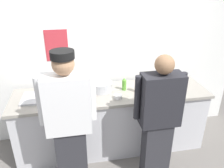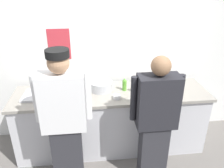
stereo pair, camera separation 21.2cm
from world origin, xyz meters
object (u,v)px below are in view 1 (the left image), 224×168
object	(u,v)px
squeeze_bottle_primary	(124,84)
plate_stack_front	(77,91)
ramekin_red_sauce	(118,97)
sheet_tray	(41,98)
mixing_bowl_steel	(101,86)
chef_center	(159,118)
plate_stack_rear	(153,92)
chefs_knife	(77,97)
ramekin_green_sauce	(172,84)
squeeze_bottle_secondary	(138,86)
ramekin_yellow_sauce	(154,84)
chef_near_left	(69,122)

from	to	relation	value
squeeze_bottle_primary	plate_stack_front	bearing A→B (deg)	179.04
squeeze_bottle_primary	ramekin_red_sauce	bearing A→B (deg)	-120.60
sheet_tray	mixing_bowl_steel	bearing A→B (deg)	6.36
chef_center	mixing_bowl_steel	xyz separation A→B (m)	(-0.58, 0.74, 0.11)
plate_stack_rear	chefs_knife	world-z (taller)	plate_stack_rear
chef_center	ramekin_green_sauce	world-z (taller)	chef_center
mixing_bowl_steel	squeeze_bottle_secondary	distance (m)	0.51
sheet_tray	ramekin_yellow_sauce	xyz separation A→B (m)	(1.61, 0.10, 0.01)
plate_stack_rear	chef_center	bearing A→B (deg)	-101.63
chef_near_left	chef_center	xyz separation A→B (m)	(1.04, -0.02, -0.06)
squeeze_bottle_secondary	ramekin_red_sauce	xyz separation A→B (m)	(-0.30, -0.14, -0.07)
chef_center	plate_stack_front	size ratio (longest dim) A/B	6.56
ramekin_green_sauce	squeeze_bottle_primary	bearing A→B (deg)	-178.33
chef_near_left	plate_stack_front	distance (m)	0.70
chef_center	plate_stack_front	distance (m)	1.15
plate_stack_front	mixing_bowl_steel	size ratio (longest dim) A/B	0.79
plate_stack_rear	ramekin_yellow_sauce	size ratio (longest dim) A/B	1.89
squeeze_bottle_primary	ramekin_green_sauce	size ratio (longest dim) A/B	1.96
plate_stack_rear	mixing_bowl_steel	world-z (taller)	mixing_bowl_steel
sheet_tray	ramekin_green_sauce	size ratio (longest dim) A/B	5.11
ramekin_yellow_sauce	squeeze_bottle_primary	bearing A→B (deg)	-173.50
chef_near_left	ramekin_red_sauce	size ratio (longest dim) A/B	16.84
chef_near_left	squeeze_bottle_secondary	distance (m)	1.11
ramekin_red_sauce	mixing_bowl_steel	bearing A→B (deg)	123.79
mixing_bowl_steel	squeeze_bottle_primary	world-z (taller)	squeeze_bottle_primary
squeeze_bottle_primary	chefs_knife	distance (m)	0.68
plate_stack_rear	ramekin_green_sauce	xyz separation A→B (m)	(0.38, 0.20, -0.00)
sheet_tray	ramekin_green_sauce	world-z (taller)	ramekin_green_sauce
ramekin_yellow_sauce	ramekin_green_sauce	xyz separation A→B (m)	(0.27, -0.03, -0.00)
chef_center	ramekin_red_sauce	size ratio (longest dim) A/B	15.89
chef_center	squeeze_bottle_primary	distance (m)	0.75
sheet_tray	squeeze_bottle_primary	xyz separation A→B (m)	(1.14, 0.04, 0.08)
chefs_knife	squeeze_bottle_secondary	bearing A→B (deg)	-0.29
chef_near_left	ramekin_yellow_sauce	size ratio (longest dim) A/B	16.05
squeeze_bottle_primary	squeeze_bottle_secondary	distance (m)	0.19
plate_stack_rear	ramekin_red_sauce	world-z (taller)	ramekin_red_sauce
plate_stack_front	ramekin_green_sauce	xyz separation A→B (m)	(1.39, 0.01, -0.02)
chef_center	squeeze_bottle_secondary	world-z (taller)	chef_center
ramekin_green_sauce	chefs_knife	world-z (taller)	ramekin_green_sauce
squeeze_bottle_primary	mixing_bowl_steel	bearing A→B (deg)	171.68
chef_center	chefs_knife	distance (m)	1.11
chef_near_left	mixing_bowl_steel	size ratio (longest dim) A/B	5.47
mixing_bowl_steel	chefs_knife	size ratio (longest dim) A/B	1.15
chef_center	chefs_knife	xyz separation A→B (m)	(-0.93, 0.60, 0.06)
chef_near_left	mixing_bowl_steel	distance (m)	0.86
plate_stack_rear	chefs_knife	distance (m)	1.04
chefs_knife	ramekin_red_sauce	bearing A→B (deg)	-14.74
plate_stack_front	plate_stack_rear	xyz separation A→B (m)	(1.02, -0.19, -0.02)
ramekin_yellow_sauce	ramekin_green_sauce	distance (m)	0.27
chef_center	sheet_tray	distance (m)	1.54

